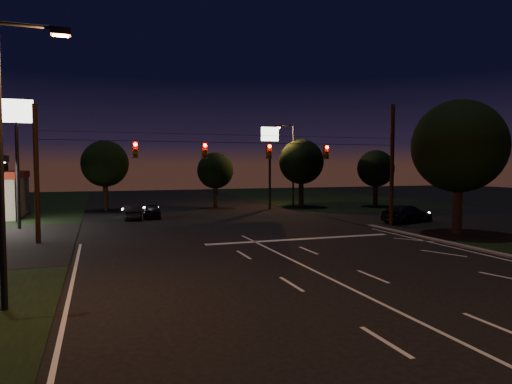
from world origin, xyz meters
name	(u,v)px	position (x,y,z in m)	size (l,w,h in m)	color
ground	(361,294)	(0.00, 0.00, 0.00)	(140.00, 140.00, 0.00)	black
cross_street_right	(465,220)	(20.00, 16.00, 0.00)	(20.00, 16.00, 0.02)	black
center_line	(504,363)	(0.00, -6.00, 0.01)	(0.14, 40.00, 0.01)	silver
stop_bar	(301,239)	(3.00, 11.50, 0.01)	(12.00, 0.50, 0.01)	silver
utility_pole_right	(391,226)	(12.00, 15.00, 0.00)	(0.30, 0.30, 9.00)	black
utility_pole_left	(38,244)	(-12.00, 15.00, 0.00)	(0.28, 0.28, 8.00)	black
signal_span	(238,150)	(0.00, 14.96, 5.50)	(24.00, 0.40, 1.56)	black
pole_sign_left_near	(16,130)	(-14.00, 22.00, 6.98)	(2.20, 0.30, 9.10)	black
pole_sign_right	(270,148)	(8.00, 30.00, 6.24)	(1.80, 0.30, 8.40)	black
street_light_left	(9,142)	(-11.24, 2.00, 5.24)	(2.20, 0.35, 9.00)	black
street_light_right_far	(291,159)	(11.24, 32.00, 5.24)	(2.20, 0.35, 9.00)	black
tree_right_near	(457,148)	(13.53, 10.17, 5.68)	(6.00, 6.00, 8.76)	black
tree_far_b	(105,164)	(-7.98, 34.13, 4.61)	(4.60, 4.60, 6.98)	black
tree_far_c	(215,171)	(3.02, 33.10, 3.90)	(3.80, 3.80, 5.86)	black
tree_far_d	(301,162)	(12.02, 31.13, 4.83)	(4.80, 4.80, 7.30)	black
tree_far_e	(375,169)	(20.02, 29.11, 4.11)	(4.00, 4.00, 6.18)	black
car_oncoming_a	(152,211)	(-4.35, 26.10, 0.61)	(1.45, 3.61, 1.23)	black
car_oncoming_b	(132,212)	(-6.06, 25.38, 0.62)	(1.30, 3.74, 1.23)	black
car_cross	(407,214)	(14.21, 16.02, 0.70)	(1.95, 4.81, 1.40)	black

